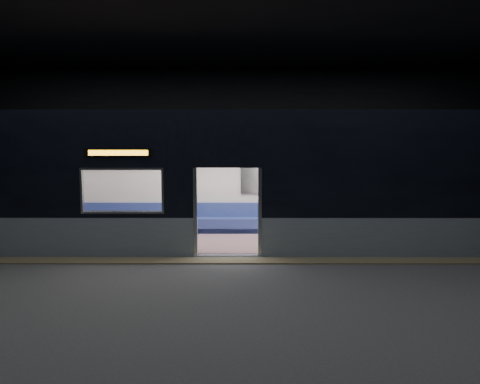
{
  "coord_description": "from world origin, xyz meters",
  "views": [
    {
      "loc": [
        0.31,
        -10.43,
        2.89
      ],
      "look_at": [
        0.28,
        2.3,
        1.34
      ],
      "focal_mm": 38.0,
      "sensor_mm": 36.0,
      "label": 1
    }
  ],
  "objects": [
    {
      "name": "passenger",
      "position": [
        4.51,
        3.55,
        0.84
      ],
      "size": [
        0.47,
        0.78,
        1.47
      ],
      "rotation": [
        0.0,
        0.0,
        0.15
      ],
      "color": "black",
      "rests_on": "metro_car"
    },
    {
      "name": "tactile_strip",
      "position": [
        0.0,
        0.55,
        0.01
      ],
      "size": [
        22.8,
        0.5,
        0.03
      ],
      "primitive_type": "cube",
      "color": "#8C7F59",
      "rests_on": "station_floor"
    },
    {
      "name": "transit_map",
      "position": [
        0.87,
        3.85,
        1.49
      ],
      "size": [
        1.04,
        0.03,
        0.68
      ],
      "primitive_type": "cube",
      "color": "white",
      "rests_on": "metro_car"
    },
    {
      "name": "handbag",
      "position": [
        4.46,
        3.3,
        0.7
      ],
      "size": [
        0.31,
        0.28,
        0.14
      ],
      "primitive_type": "cube",
      "rotation": [
        0.0,
        0.0,
        -0.15
      ],
      "color": "black",
      "rests_on": "passenger"
    },
    {
      "name": "station_floor",
      "position": [
        0.0,
        0.0,
        -0.01
      ],
      "size": [
        24.0,
        14.0,
        0.01
      ],
      "primitive_type": "cube",
      "color": "#47494C",
      "rests_on": "ground"
    },
    {
      "name": "station_envelope",
      "position": [
        0.0,
        0.0,
        3.66
      ],
      "size": [
        24.0,
        14.0,
        5.0
      ],
      "color": "black",
      "rests_on": "station_floor"
    },
    {
      "name": "metro_car",
      "position": [
        -0.0,
        2.54,
        1.85
      ],
      "size": [
        18.0,
        3.04,
        3.35
      ],
      "color": "#8A9BA4",
      "rests_on": "station_floor"
    }
  ]
}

